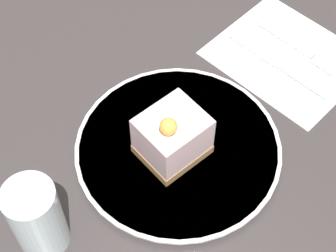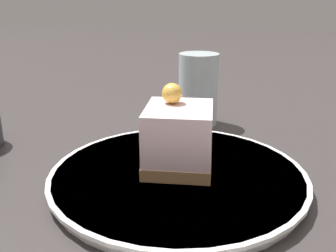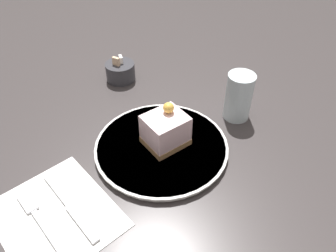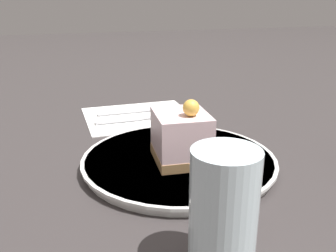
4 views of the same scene
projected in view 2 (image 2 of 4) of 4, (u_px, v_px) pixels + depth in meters
ground_plane at (205, 202)px, 0.38m from camera, size 4.00×4.00×0.00m
plate at (178, 176)px, 0.41m from camera, size 0.28×0.28×0.01m
cake_slice at (179, 137)px, 0.41m from camera, size 0.09×0.08×0.09m
drinking_glass at (201, 90)px, 0.59m from camera, size 0.06×0.06×0.11m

